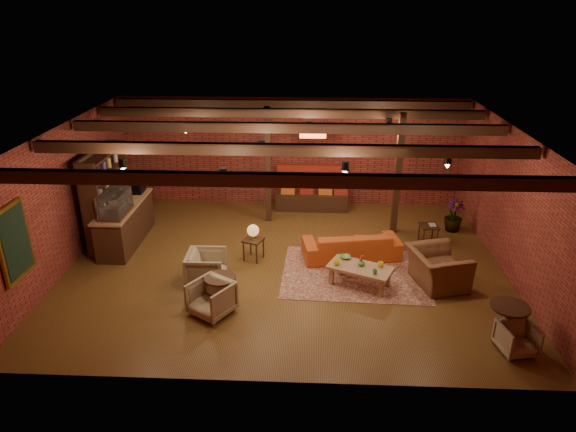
{
  "coord_description": "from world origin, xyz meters",
  "views": [
    {
      "loc": [
        0.56,
        -10.64,
        5.8
      ],
      "look_at": [
        0.06,
        0.2,
        1.16
      ],
      "focal_mm": 32.0,
      "sensor_mm": 36.0,
      "label": 1
    }
  ],
  "objects_px": {
    "sofa": "(351,245)",
    "armchair_right": "(438,262)",
    "side_table_book": "(429,227)",
    "side_table_lamp": "(253,233)",
    "coffee_table": "(360,269)",
    "round_table_left": "(221,287)",
    "armchair_a": "(206,267)",
    "armchair_far": "(517,337)",
    "plant_tall": "(458,185)",
    "armchair_b": "(211,297)",
    "round_table_right": "(508,319)"
  },
  "relations": [
    {
      "from": "side_table_book",
      "to": "armchair_right",
      "type": "bearing_deg",
      "value": -96.49
    },
    {
      "from": "round_table_right",
      "to": "sofa",
      "type": "bearing_deg",
      "value": 128.08
    },
    {
      "from": "armchair_a",
      "to": "side_table_book",
      "type": "height_order",
      "value": "armchair_a"
    },
    {
      "from": "armchair_far",
      "to": "coffee_table",
      "type": "bearing_deg",
      "value": 128.68
    },
    {
      "from": "side_table_book",
      "to": "coffee_table",
      "type": "bearing_deg",
      "value": -131.29
    },
    {
      "from": "sofa",
      "to": "coffee_table",
      "type": "relative_size",
      "value": 1.52
    },
    {
      "from": "round_table_left",
      "to": "plant_tall",
      "type": "bearing_deg",
      "value": 35.09
    },
    {
      "from": "armchair_right",
      "to": "armchair_far",
      "type": "xyz_separation_m",
      "value": [
        0.9,
        -2.29,
        -0.23
      ]
    },
    {
      "from": "side_table_lamp",
      "to": "armchair_a",
      "type": "height_order",
      "value": "side_table_lamp"
    },
    {
      "from": "sofa",
      "to": "plant_tall",
      "type": "bearing_deg",
      "value": -159.34
    },
    {
      "from": "armchair_b",
      "to": "round_table_right",
      "type": "bearing_deg",
      "value": 25.74
    },
    {
      "from": "armchair_right",
      "to": "round_table_right",
      "type": "distance_m",
      "value": 2.21
    },
    {
      "from": "armchair_right",
      "to": "armchair_a",
      "type": "bearing_deg",
      "value": 77.15
    },
    {
      "from": "side_table_lamp",
      "to": "armchair_b",
      "type": "height_order",
      "value": "side_table_lamp"
    },
    {
      "from": "armchair_far",
      "to": "plant_tall",
      "type": "bearing_deg",
      "value": 76.84
    },
    {
      "from": "coffee_table",
      "to": "armchair_right",
      "type": "height_order",
      "value": "armchair_right"
    },
    {
      "from": "armchair_a",
      "to": "plant_tall",
      "type": "distance_m",
      "value": 6.85
    },
    {
      "from": "coffee_table",
      "to": "plant_tall",
      "type": "relative_size",
      "value": 0.57
    },
    {
      "from": "armchair_a",
      "to": "armchair_far",
      "type": "bearing_deg",
      "value": -110.25
    },
    {
      "from": "sofa",
      "to": "side_table_lamp",
      "type": "xyz_separation_m",
      "value": [
        -2.34,
        -0.2,
        0.35
      ]
    },
    {
      "from": "sofa",
      "to": "round_table_left",
      "type": "height_order",
      "value": "sofa"
    },
    {
      "from": "side_table_lamp",
      "to": "armchair_b",
      "type": "distance_m",
      "value": 2.43
    },
    {
      "from": "coffee_table",
      "to": "plant_tall",
      "type": "height_order",
      "value": "plant_tall"
    },
    {
      "from": "sofa",
      "to": "armchair_a",
      "type": "distance_m",
      "value": 3.51
    },
    {
      "from": "round_table_right",
      "to": "armchair_right",
      "type": "bearing_deg",
      "value": 110.49
    },
    {
      "from": "side_table_lamp",
      "to": "round_table_left",
      "type": "distance_m",
      "value": 2.12
    },
    {
      "from": "armchair_a",
      "to": "side_table_book",
      "type": "relative_size",
      "value": 1.6
    },
    {
      "from": "side_table_lamp",
      "to": "round_table_left",
      "type": "height_order",
      "value": "side_table_lamp"
    },
    {
      "from": "side_table_lamp",
      "to": "sofa",
      "type": "bearing_deg",
      "value": 4.9
    },
    {
      "from": "sofa",
      "to": "round_table_left",
      "type": "xyz_separation_m",
      "value": [
        -2.77,
        -2.26,
        0.12
      ]
    },
    {
      "from": "sofa",
      "to": "coffee_table",
      "type": "height_order",
      "value": "coffee_table"
    },
    {
      "from": "round_table_left",
      "to": "side_table_book",
      "type": "distance_m",
      "value": 5.72
    },
    {
      "from": "side_table_lamp",
      "to": "round_table_right",
      "type": "bearing_deg",
      "value": -32.0
    },
    {
      "from": "sofa",
      "to": "armchair_far",
      "type": "bearing_deg",
      "value": 117.55
    },
    {
      "from": "sofa",
      "to": "armchair_far",
      "type": "relative_size",
      "value": 3.72
    },
    {
      "from": "armchair_far",
      "to": "armchair_b",
      "type": "bearing_deg",
      "value": 159.09
    },
    {
      "from": "coffee_table",
      "to": "armchair_far",
      "type": "distance_m",
      "value": 3.38
    },
    {
      "from": "side_table_lamp",
      "to": "armchair_a",
      "type": "bearing_deg",
      "value": -127.33
    },
    {
      "from": "coffee_table",
      "to": "armchair_b",
      "type": "relative_size",
      "value": 1.96
    },
    {
      "from": "armchair_a",
      "to": "round_table_right",
      "type": "height_order",
      "value": "armchair_a"
    },
    {
      "from": "sofa",
      "to": "armchair_right",
      "type": "bearing_deg",
      "value": 136.27
    },
    {
      "from": "coffee_table",
      "to": "armchair_far",
      "type": "relative_size",
      "value": 2.44
    },
    {
      "from": "sofa",
      "to": "armchair_a",
      "type": "relative_size",
      "value": 2.77
    },
    {
      "from": "armchair_far",
      "to": "round_table_left",
      "type": "bearing_deg",
      "value": 156.01
    },
    {
      "from": "sofa",
      "to": "side_table_lamp",
      "type": "height_order",
      "value": "side_table_lamp"
    },
    {
      "from": "coffee_table",
      "to": "side_table_book",
      "type": "xyz_separation_m",
      "value": [
        1.92,
        2.19,
        0.05
      ]
    },
    {
      "from": "round_table_left",
      "to": "armchair_a",
      "type": "height_order",
      "value": "armchair_a"
    },
    {
      "from": "side_table_lamp",
      "to": "plant_tall",
      "type": "distance_m",
      "value": 5.54
    },
    {
      "from": "sofa",
      "to": "armchair_right",
      "type": "relative_size",
      "value": 1.87
    },
    {
      "from": "sofa",
      "to": "armchair_a",
      "type": "bearing_deg",
      "value": 12.99
    }
  ]
}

